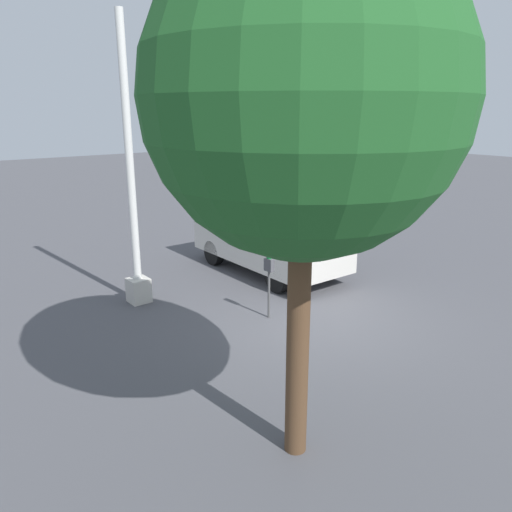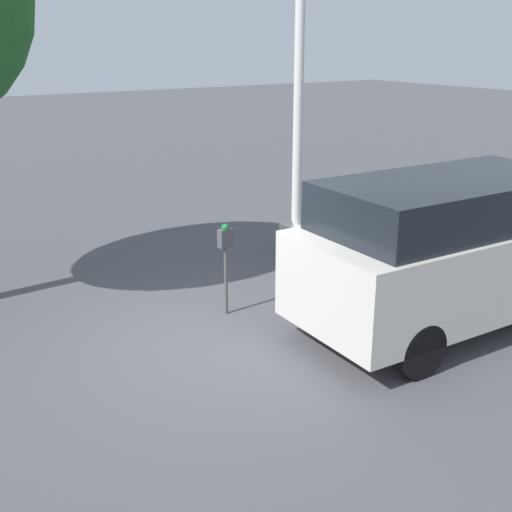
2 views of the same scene
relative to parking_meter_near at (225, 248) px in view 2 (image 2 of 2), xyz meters
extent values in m
plane|color=#4C4C51|center=(-0.73, -0.56, -1.00)|extent=(80.00, 80.00, 0.00)
cylinder|color=#4C4C4C|center=(0.00, 0.00, -0.49)|extent=(0.05, 0.05, 1.02)
cube|color=#47474C|center=(0.00, 0.00, 0.15)|extent=(0.21, 0.13, 0.26)
sphere|color=#14662D|center=(0.00, 0.00, 0.30)|extent=(0.11, 0.11, 0.11)
cube|color=beige|center=(2.49, 1.71, -0.73)|extent=(0.44, 0.44, 0.55)
cylinder|color=silver|center=(2.49, 1.71, 2.30)|extent=(0.17, 0.17, 5.49)
cube|color=beige|center=(2.38, -1.99, -0.09)|extent=(4.49, 2.00, 1.13)
cube|color=black|center=(2.27, -1.99, 0.79)|extent=(3.60, 1.83, 0.62)
cylinder|color=black|center=(3.78, -1.19, -0.66)|extent=(0.69, 0.24, 0.69)
cylinder|color=black|center=(1.02, -1.13, -0.66)|extent=(0.69, 0.24, 0.69)
cylinder|color=black|center=(0.98, -2.80, -0.66)|extent=(0.69, 0.24, 0.69)
camera|label=1|loc=(-7.33, 6.21, 3.17)|focal=35.00mm
camera|label=2|loc=(-4.29, -7.43, 2.81)|focal=45.00mm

